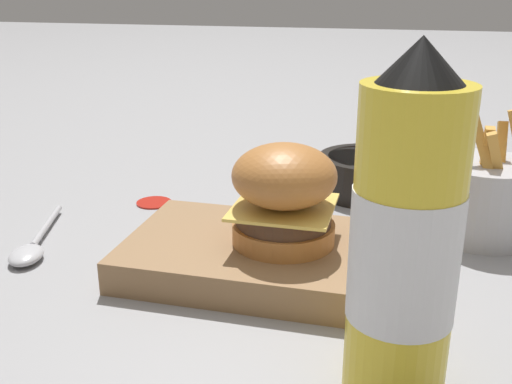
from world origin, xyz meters
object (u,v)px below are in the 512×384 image
Objects in this scene: serving_board at (256,255)px; burger at (284,194)px; side_bowl at (367,174)px; ketchup_bottle at (405,242)px; fries_basket at (483,198)px; spoon at (31,249)px.

burger is (-0.03, -0.00, 0.07)m from serving_board.
burger is at bearing 76.29° from side_bowl.
ketchup_bottle is 0.32m from fries_basket.
serving_board is at bearing 33.57° from fries_basket.
fries_basket is at bearing -105.68° from ketchup_bottle.
ketchup_bottle reaches higher than fries_basket.
burger is 0.41× the size of ketchup_bottle.
serving_board is 0.27m from fries_basket.
fries_basket is at bearing 141.29° from side_bowl.
burger is 0.24m from fries_basket.
serving_board is 0.24m from spoon.
burger is 0.26m from side_bowl.
burger is 0.77× the size of side_bowl.
side_bowl is (0.13, -0.11, -0.02)m from fries_basket.
burger reaches higher than serving_board.
spoon is (0.37, -0.13, -0.10)m from ketchup_bottle.
ketchup_bottle is 0.42m from side_bowl.
fries_basket reaches higher than serving_board.
fries_basket is at bearing 92.60° from spoon.
fries_basket reaches higher than spoon.
spoon is (0.26, 0.03, -0.07)m from burger.
serving_board is 0.07m from burger.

